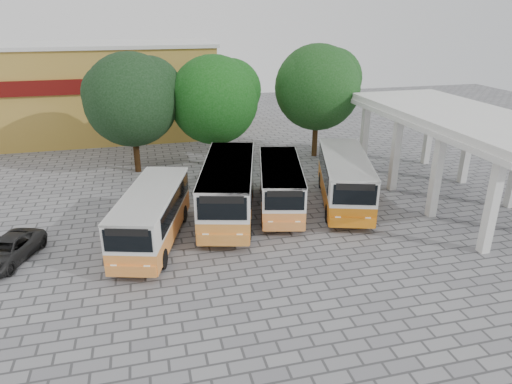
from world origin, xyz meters
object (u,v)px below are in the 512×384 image
object	(u,v)px
bus_far_right	(345,177)
bus_centre_left	(229,186)
parked_car	(7,250)
bus_centre_right	(280,184)
bus_far_left	(152,214)

from	to	relation	value
bus_far_right	bus_centre_left	bearing A→B (deg)	-161.79
bus_centre_left	parked_car	size ratio (longest dim) A/B	2.27
bus_centre_left	bus_far_right	xyz separation A→B (m)	(7.01, 0.06, -0.09)
bus_centre_right	bus_centre_left	bearing A→B (deg)	-159.75
parked_car	bus_centre_left	bearing A→B (deg)	33.57
bus_far_right	bus_far_left	bearing A→B (deg)	-150.97
bus_far_left	bus_far_right	bearing A→B (deg)	27.80
bus_centre_left	bus_centre_right	xyz separation A→B (m)	(3.13, 0.35, -0.25)
bus_centre_left	parked_car	world-z (taller)	bus_centre_left
bus_far_left	bus_centre_left	distance (m)	4.81
bus_far_left	bus_centre_right	world-z (taller)	bus_far_left
bus_centre_left	bus_centre_right	size ratio (longest dim) A/B	1.16
bus_centre_left	bus_far_right	bearing A→B (deg)	15.30
bus_centre_right	bus_far_right	bearing A→B (deg)	9.62
parked_car	bus_far_left	bearing A→B (deg)	23.08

